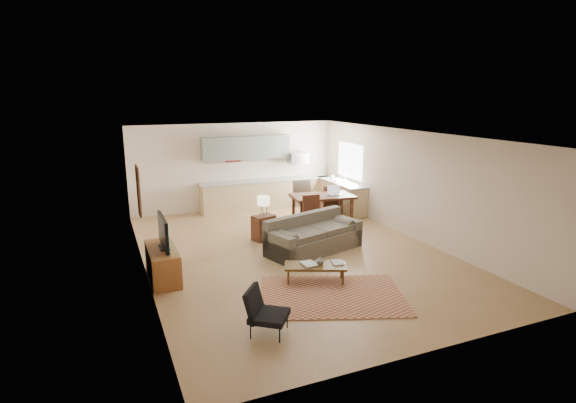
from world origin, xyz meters
name	(u,v)px	position (x,y,z in m)	size (l,w,h in m)	color
room	(293,196)	(0.00, 0.00, 1.35)	(9.00, 9.00, 9.00)	#9C754B
kitchen_counter_back	(267,194)	(0.90, 4.18, 0.46)	(4.26, 0.64, 0.92)	tan
kitchen_counter_right	(341,196)	(2.93, 3.00, 0.46)	(0.64, 2.26, 0.92)	tan
kitchen_range	(298,191)	(2.00, 4.18, 0.45)	(0.62, 0.62, 0.90)	#A5A8AD
kitchen_microwave	(298,158)	(2.00, 4.20, 1.55)	(0.62, 0.40, 0.35)	#A5A8AD
upper_cabinets	(246,148)	(0.30, 4.33, 1.95)	(2.80, 0.34, 0.70)	gray
window_right	(350,161)	(3.23, 3.00, 1.55)	(0.02, 1.40, 1.05)	white
wall_art_left	(139,191)	(-3.21, 0.90, 1.55)	(0.06, 0.42, 1.10)	olive
triptych	(233,154)	(-0.10, 4.47, 1.75)	(1.70, 0.04, 0.50)	beige
rug	(332,295)	(-0.26, -2.37, 0.01)	(2.57, 1.78, 0.02)	brown
sofa	(314,234)	(0.50, -0.08, 0.42)	(2.39, 1.04, 0.83)	brown
coffee_table	(315,273)	(-0.27, -1.69, 0.18)	(1.20, 0.47, 0.36)	#483112
book_a	(303,265)	(-0.50, -1.64, 0.37)	(0.27, 0.35, 0.03)	maroon
book_b	(332,263)	(0.07, -1.74, 0.37)	(0.28, 0.34, 0.02)	navy
vase	(320,260)	(-0.16, -1.69, 0.44)	(0.17, 0.17, 0.17)	black
armchair	(269,312)	(-1.77, -3.14, 0.36)	(0.63, 0.63, 0.72)	black
tv_credenza	(163,263)	(-2.96, -0.36, 0.32)	(0.53, 1.38, 0.64)	brown
tv	(163,232)	(-2.91, -0.36, 0.95)	(0.11, 1.06, 0.64)	black
console_table	(264,228)	(-0.30, 1.15, 0.32)	(0.54, 0.36, 0.63)	#3A1B10
table_lamp	(263,206)	(-0.30, 1.15, 0.88)	(0.31, 0.31, 0.50)	beige
dining_table	(322,210)	(1.65, 1.77, 0.42)	(1.68, 0.96, 0.85)	#3A1B10
dining_chair_near	(314,215)	(1.08, 1.10, 0.50)	(0.48, 0.50, 1.01)	#3A1B10
dining_chair_far	(329,201)	(2.23, 2.44, 0.49)	(0.47, 0.49, 0.98)	#3A1B10
laptop	(335,190)	(1.99, 1.66, 0.98)	(0.36, 0.27, 0.27)	#A5A8AD
soap_bottle	(333,177)	(2.83, 3.37, 1.02)	(0.09, 0.09, 0.19)	beige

